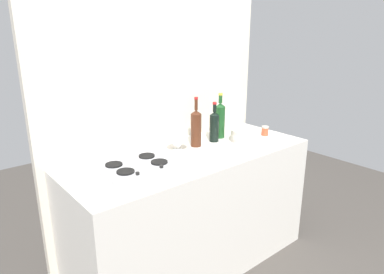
% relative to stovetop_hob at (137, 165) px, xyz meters
% --- Properties ---
extents(ground_plane, '(6.00, 6.00, 0.00)m').
position_rel_stovetop_hob_xyz_m(ground_plane, '(0.43, -0.02, -0.91)').
color(ground_plane, '#47423D').
rests_on(ground_plane, ground).
extents(counter_block, '(1.80, 0.70, 0.90)m').
position_rel_stovetop_hob_xyz_m(counter_block, '(0.43, -0.02, -0.46)').
color(counter_block, silver).
rests_on(counter_block, ground).
extents(backsplash_panel, '(1.90, 0.06, 2.24)m').
position_rel_stovetop_hob_xyz_m(backsplash_panel, '(0.43, 0.36, 0.21)').
color(backsplash_panel, beige).
rests_on(backsplash_panel, ground).
extents(stovetop_hob, '(0.48, 0.32, 0.04)m').
position_rel_stovetop_hob_xyz_m(stovetop_hob, '(0.00, 0.00, 0.00)').
color(stovetop_hob, '#B2B2B7').
rests_on(stovetop_hob, counter_block).
extents(plate_stack, '(0.23, 0.23, 0.10)m').
position_rel_stovetop_hob_xyz_m(plate_stack, '(0.93, -0.07, 0.03)').
color(plate_stack, silver).
rests_on(plate_stack, counter_block).
extents(wine_bottle_leftmost, '(0.08, 0.08, 0.37)m').
position_rel_stovetop_hob_xyz_m(wine_bottle_leftmost, '(0.56, 0.09, 0.13)').
color(wine_bottle_leftmost, '#472314').
rests_on(wine_bottle_leftmost, counter_block).
extents(wine_bottle_mid_left, '(0.08, 0.08, 0.36)m').
position_rel_stovetop_hob_xyz_m(wine_bottle_mid_left, '(0.85, 0.13, 0.13)').
color(wine_bottle_mid_left, '#19471E').
rests_on(wine_bottle_mid_left, counter_block).
extents(wine_bottle_mid_right, '(0.07, 0.07, 0.31)m').
position_rel_stovetop_hob_xyz_m(wine_bottle_mid_right, '(0.74, 0.08, 0.11)').
color(wine_bottle_mid_right, black).
rests_on(wine_bottle_mid_right, counter_block).
extents(mixing_bowl, '(0.16, 0.16, 0.08)m').
position_rel_stovetop_hob_xyz_m(mixing_bowl, '(0.40, 0.11, 0.03)').
color(mixing_bowl, white).
rests_on(mixing_bowl, counter_block).
extents(butter_dish, '(0.16, 0.13, 0.06)m').
position_rel_stovetop_hob_xyz_m(butter_dish, '(0.45, -0.20, 0.01)').
color(butter_dish, white).
rests_on(butter_dish, counter_block).
extents(condiment_jar_front, '(0.06, 0.06, 0.08)m').
position_rel_stovetop_hob_xyz_m(condiment_jar_front, '(1.17, -0.07, 0.02)').
color(condiment_jar_front, '#C64C2D').
rests_on(condiment_jar_front, counter_block).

